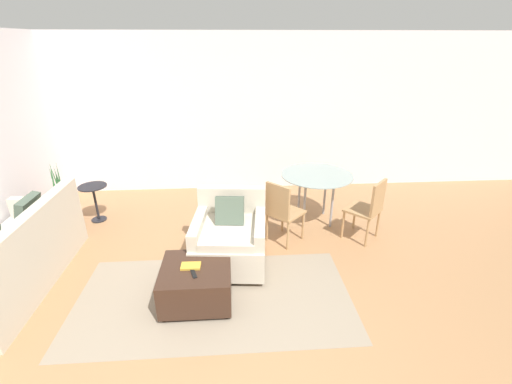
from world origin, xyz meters
TOP-DOWN VIEW (x-y plane):
  - ground_plane at (0.00, 0.00)m, footprint 20.00×20.00m
  - wall_back at (0.00, 3.95)m, footprint 12.00×0.06m
  - area_rug at (-0.07, 0.81)m, footprint 2.99×1.52m
  - couch at (-2.34, 1.20)m, footprint 0.92×2.02m
  - armchair at (0.11, 1.46)m, footprint 0.95×0.99m
  - ottoman at (-0.25, 0.80)m, footprint 0.73×0.69m
  - book_stack at (-0.30, 0.81)m, footprint 0.21×0.13m
  - tv_remote_primary at (-0.26, 0.70)m, footprint 0.09×0.17m
  - potted_plant at (-2.45, 2.71)m, footprint 0.37×0.37m
  - side_table at (-1.96, 2.74)m, footprint 0.41×0.41m
  - dining_table at (1.41, 2.50)m, footprint 1.06×1.06m
  - dining_chair_near_left at (0.81, 1.90)m, footprint 0.59×0.59m
  - dining_chair_near_right at (2.01, 1.90)m, footprint 0.59×0.59m

SIDE VIEW (x-z plane):
  - ground_plane at x=0.00m, z-range 0.00..0.00m
  - area_rug at x=-0.07m, z-range 0.00..0.01m
  - ottoman at x=-0.25m, z-range 0.02..0.44m
  - potted_plant at x=-2.45m, z-range -0.25..0.72m
  - couch at x=-2.34m, z-range -0.15..0.77m
  - armchair at x=0.11m, z-range -0.08..0.80m
  - side_table at x=-1.96m, z-range 0.12..0.70m
  - tv_remote_primary at x=-0.26m, z-range 0.42..0.43m
  - book_stack at x=-0.30m, z-range 0.42..0.45m
  - dining_chair_near_left at x=0.81m, z-range 0.07..0.97m
  - dining_chair_near_right at x=2.01m, z-range 0.07..0.97m
  - dining_table at x=1.41m, z-range 0.29..1.06m
  - wall_back at x=0.00m, z-range 0.00..2.75m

